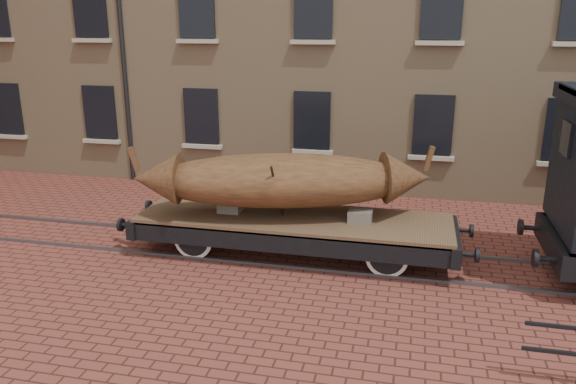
# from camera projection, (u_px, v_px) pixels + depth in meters

# --- Properties ---
(ground) EXTENTS (90.00, 90.00, 0.00)m
(ground) POSITION_uv_depth(u_px,v_px,m) (382.00, 262.00, 12.15)
(ground) COLOR brown
(rail_track) EXTENTS (30.00, 1.52, 0.06)m
(rail_track) POSITION_uv_depth(u_px,v_px,m) (382.00, 261.00, 12.15)
(rail_track) COLOR #59595E
(rail_track) RESTS_ON ground
(flatcar_wagon) EXTENTS (7.72, 2.09, 1.16)m
(flatcar_wagon) POSITION_uv_depth(u_px,v_px,m) (294.00, 224.00, 12.37)
(flatcar_wagon) COLOR brown
(flatcar_wagon) RESTS_ON ground
(iron_boat) EXTENTS (6.49, 3.09, 1.57)m
(iron_boat) POSITION_uv_depth(u_px,v_px,m) (282.00, 180.00, 12.13)
(iron_boat) COLOR brown
(iron_boat) RESTS_ON flatcar_wagon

